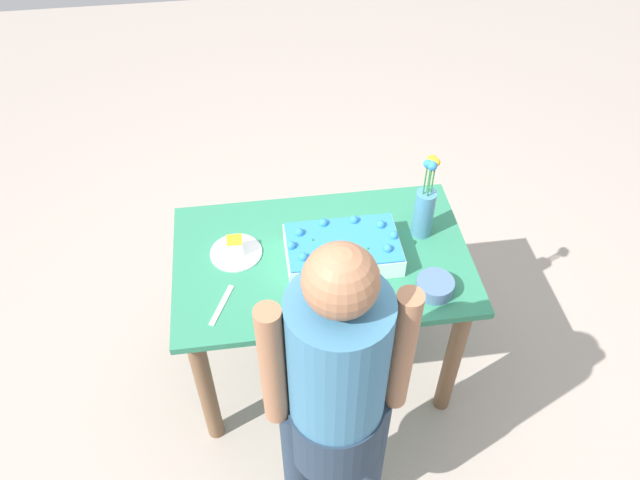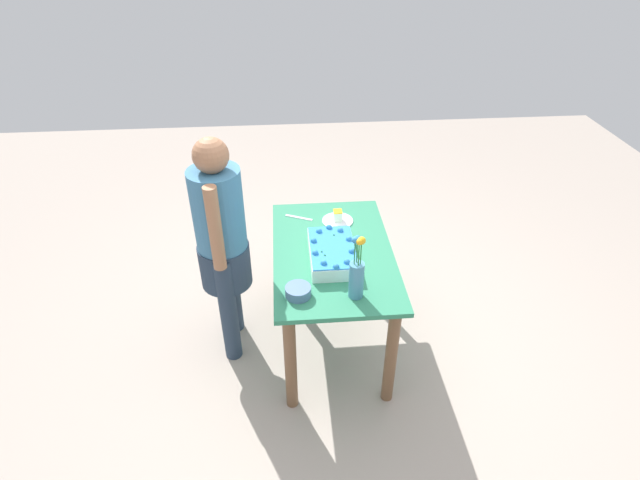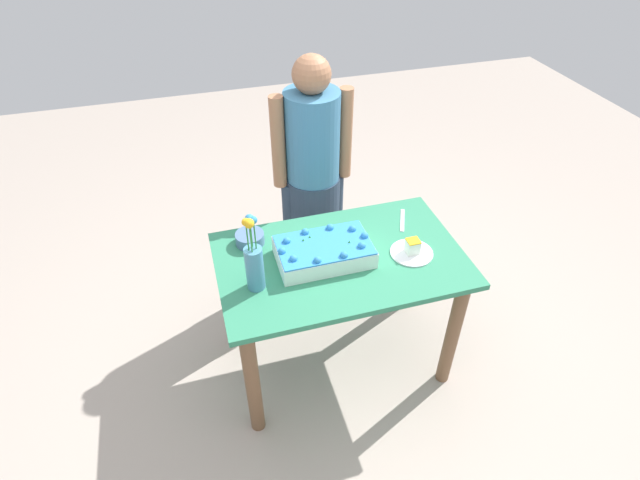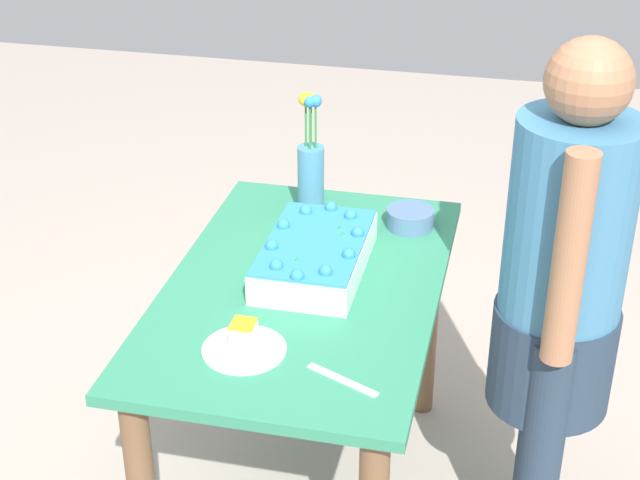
% 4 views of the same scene
% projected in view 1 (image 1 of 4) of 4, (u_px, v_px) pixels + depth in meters
% --- Properties ---
extents(ground_plane, '(8.00, 8.00, 0.00)m').
position_uv_depth(ground_plane, '(322.00, 363.00, 3.00)').
color(ground_plane, '#AB9C90').
extents(dining_table, '(1.17, 0.73, 0.75)m').
position_uv_depth(dining_table, '(322.00, 281.00, 2.56)').
color(dining_table, '#30805C').
rests_on(dining_table, ground_plane).
extents(sheet_cake, '(0.44, 0.26, 0.11)m').
position_uv_depth(sheet_cake, '(343.00, 249.00, 2.42)').
color(sheet_cake, white).
rests_on(sheet_cake, dining_table).
extents(serving_plate_with_slice, '(0.20, 0.20, 0.08)m').
position_uv_depth(serving_plate_with_slice, '(236.00, 250.00, 2.45)').
color(serving_plate_with_slice, white).
rests_on(serving_plate_with_slice, dining_table).
extents(cake_knife, '(0.10, 0.18, 0.00)m').
position_uv_depth(cake_knife, '(222.00, 305.00, 2.29)').
color(cake_knife, silver).
rests_on(cake_knife, dining_table).
extents(flower_vase, '(0.08, 0.08, 0.38)m').
position_uv_depth(flower_vase, '(425.00, 207.00, 2.45)').
color(flower_vase, teal).
rests_on(flower_vase, dining_table).
extents(fruit_bowl, '(0.14, 0.14, 0.06)m').
position_uv_depth(fruit_bowl, '(435.00, 286.00, 2.32)').
color(fruit_bowl, slate).
rests_on(fruit_bowl, dining_table).
extents(person_standing, '(0.45, 0.31, 1.49)m').
position_uv_depth(person_standing, '(336.00, 393.00, 1.92)').
color(person_standing, '#26374A').
rests_on(person_standing, ground_plane).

